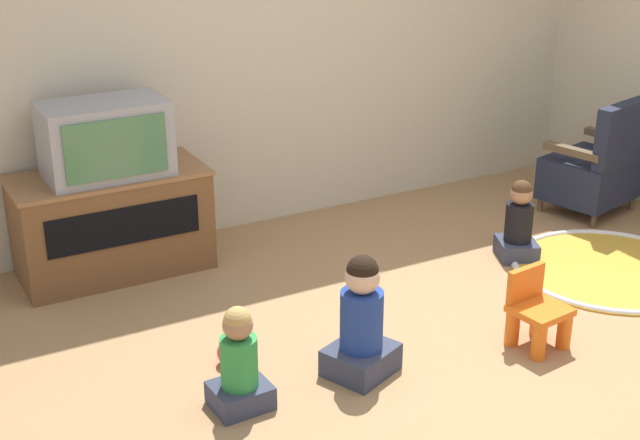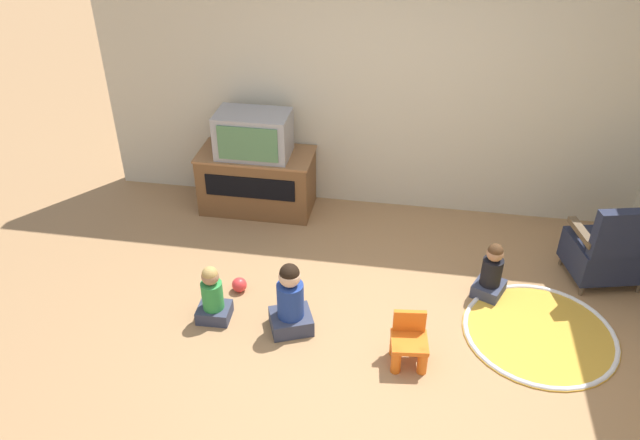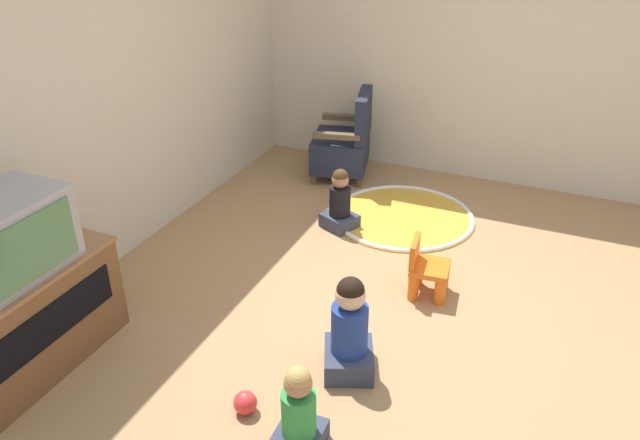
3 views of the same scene
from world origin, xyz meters
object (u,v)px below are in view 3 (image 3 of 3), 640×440
object	(u,v)px
black_armchair	(345,143)
toy_ball	(245,403)
child_watching_center	(340,203)
child_watching_left	(299,415)
child_watching_right	(349,332)
television	(0,240)
yellow_kid_chair	(427,271)
tv_cabinet	(18,319)

from	to	relation	value
black_armchair	toy_ball	xyz separation A→B (m)	(-3.08, -0.66, -0.27)
black_armchair	toy_ball	size ratio (longest dim) A/B	6.48
black_armchair	child_watching_center	bearing A→B (deg)	5.43
black_armchair	child_watching_left	size ratio (longest dim) A/B	1.62
child_watching_right	television	bearing A→B (deg)	90.06
black_armchair	child_watching_center	xyz separation A→B (m)	(-0.98, -0.35, -0.11)
television	yellow_kid_chair	xyz separation A→B (m)	(1.63, -1.90, -0.67)
child_watching_center	toy_ball	distance (m)	2.13
tv_cabinet	toy_ball	xyz separation A→B (m)	(0.18, -1.35, -0.26)
tv_cabinet	television	xyz separation A→B (m)	(0.00, -0.03, 0.52)
television	toy_ball	world-z (taller)	television
television	child_watching_right	xyz separation A→B (m)	(0.71, -1.69, -0.57)
yellow_kid_chair	child_watching_right	size ratio (longest dim) A/B	0.65
television	child_watching_left	xyz separation A→B (m)	(0.07, -1.68, -0.62)
television	child_watching_center	bearing A→B (deg)	-23.83
yellow_kid_chair	child_watching_center	world-z (taller)	child_watching_center
television	child_watching_right	distance (m)	1.92
child_watching_left	toy_ball	xyz separation A→B (m)	(0.11, 0.37, -0.16)
yellow_kid_chair	television	bearing A→B (deg)	124.00
yellow_kid_chair	child_watching_left	world-z (taller)	child_watching_left
child_watching_left	television	bearing A→B (deg)	90.01
tv_cabinet	black_armchair	xyz separation A→B (m)	(3.25, -0.69, 0.01)
tv_cabinet	television	distance (m)	0.52
child_watching_right	toy_ball	size ratio (longest dim) A/B	4.90
child_watching_center	child_watching_right	size ratio (longest dim) A/B	0.82
tv_cabinet	child_watching_right	xyz separation A→B (m)	(0.71, -1.73, -0.05)
yellow_kid_chair	child_watching_center	bearing A→B (deg)	47.73
child_watching_left	tv_cabinet	bearing A→B (deg)	89.96
child_watching_left	child_watching_center	xyz separation A→B (m)	(2.20, 0.68, 0.00)
child_watching_center	toy_ball	xyz separation A→B (m)	(-2.10, -0.31, -0.16)
tv_cabinet	yellow_kid_chair	world-z (taller)	tv_cabinet
black_armchair	child_watching_right	xyz separation A→B (m)	(-2.55, -1.04, -0.06)
tv_cabinet	toy_ball	world-z (taller)	tv_cabinet
black_armchair	child_watching_center	distance (m)	1.05
television	child_watching_left	distance (m)	1.79
toy_ball	child_watching_center	bearing A→B (deg)	8.42
tv_cabinet	television	bearing A→B (deg)	-90.00
toy_ball	child_watching_right	bearing A→B (deg)	-35.57
television	child_watching_center	size ratio (longest dim) A/B	1.37
television	child_watching_center	world-z (taller)	television
yellow_kid_chair	tv_cabinet	bearing A→B (deg)	123.52
black_armchair	yellow_kid_chair	distance (m)	2.04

